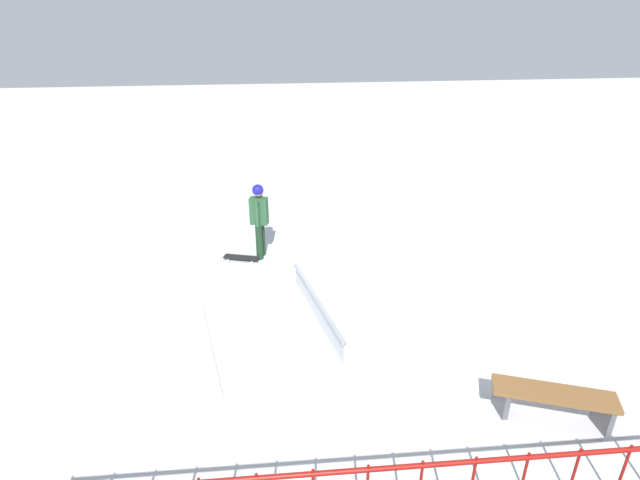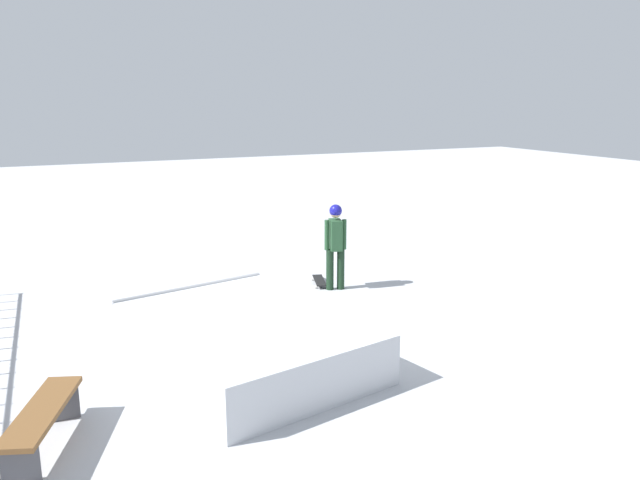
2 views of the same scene
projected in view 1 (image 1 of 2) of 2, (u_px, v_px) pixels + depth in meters
The scene contains 5 objects.
ground_plane at pixel (370, 289), 10.18m from camera, with size 60.00×60.00×0.00m, color #B7BABF.
skate_ramp at pixel (387, 306), 9.03m from camera, with size 5.81×3.64×0.74m.
skater at pixel (259, 216), 11.07m from camera, with size 0.42×0.43×1.73m.
skateboard at pixel (241, 257), 11.29m from camera, with size 0.82×0.43×0.09m.
park_bench at pixel (553, 399), 6.83m from camera, with size 1.64×0.94×0.48m.
Camera 1 is at (2.04, 8.63, 5.19)m, focal length 28.29 mm.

